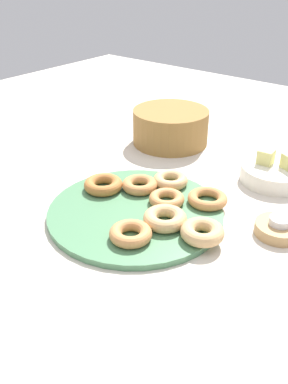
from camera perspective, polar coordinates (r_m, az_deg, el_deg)
The scene contains 15 objects.
ground_plane at distance 0.93m, azimuth -1.17°, elevation -3.06°, with size 2.40×2.40×0.00m, color beige.
donut_plate at distance 0.92m, azimuth -1.17°, elevation -2.71°, with size 0.38×0.38×0.01m, color #4C7F56.
donut_0 at distance 0.94m, azimuth 3.08°, elevation -0.93°, with size 0.08×0.08×0.02m, color #C6844C.
donut_1 at distance 0.99m, azimuth -0.59°, elevation 0.98°, with size 0.08×0.08×0.02m, color #C6844C.
donut_2 at distance 0.95m, azimuth 8.60°, elevation -0.90°, with size 0.09×0.09×0.02m, color #C6844C.
donut_3 at distance 0.99m, azimuth -5.55°, elevation 1.00°, with size 0.09×0.09×0.03m, color #AD6B33.
donut_4 at distance 0.82m, azimuth -1.82°, elevation -5.65°, with size 0.08×0.08×0.02m, color #C6844C.
donut_5 at distance 0.86m, azimuth 2.85°, elevation -3.59°, with size 0.09×0.09×0.03m, color tan.
donut_6 at distance 0.83m, azimuth 8.00°, elevation -5.32°, with size 0.09×0.09×0.03m, color tan.
donut_7 at distance 1.01m, azimuth 3.61°, elevation 1.62°, with size 0.08×0.08×0.03m, color tan.
candle_holder at distance 0.90m, azimuth 17.77°, elevation -4.80°, with size 0.10×0.10×0.02m, color tan.
tealight at distance 0.89m, azimuth 17.96°, elevation -3.76°, with size 0.04×0.04×0.01m, color silver.
basket at distance 1.27m, azimuth 3.61°, elevation 8.82°, with size 0.22×0.22×0.10m, color olive.
fruit_bowl at distance 1.10m, azimuth 17.29°, elevation 2.37°, with size 0.17×0.17×0.04m, color silver.
melon_chunk_left at distance 1.10m, azimuth 16.18°, elevation 4.62°, with size 0.04×0.04×0.04m, color #DBD67A.
Camera 1 is at (0.50, -0.60, 0.50)m, focal length 39.38 mm.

